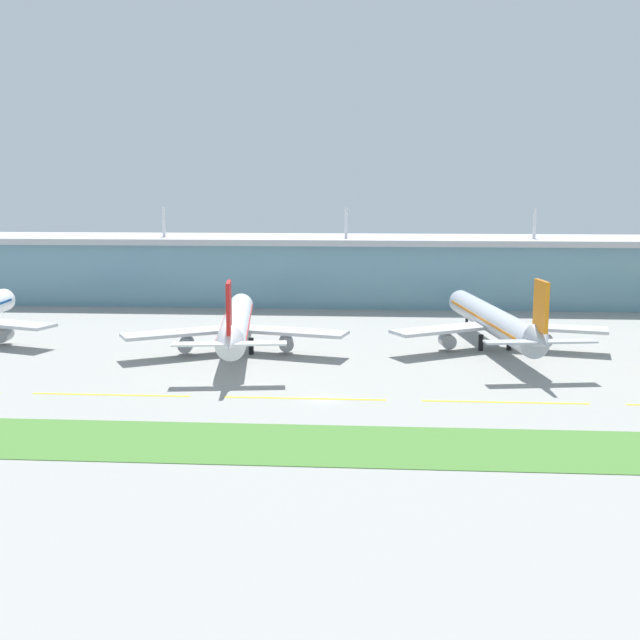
# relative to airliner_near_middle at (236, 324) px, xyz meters

# --- Properties ---
(ground_plane) EXTENTS (600.00, 600.00, 0.00)m
(ground_plane) POSITION_rel_airliner_near_middle_xyz_m (21.13, -36.19, -6.45)
(ground_plane) COLOR gray
(terminal_building) EXTENTS (288.00, 34.00, 29.59)m
(terminal_building) POSITION_rel_airliner_near_middle_xyz_m (21.13, 77.35, 4.05)
(terminal_building) COLOR #6693A8
(terminal_building) RESTS_ON ground
(airliner_near_middle) EXTENTS (48.39, 62.11, 18.90)m
(airliner_near_middle) POSITION_rel_airliner_near_middle_xyz_m (0.00, 0.00, 0.00)
(airliner_near_middle) COLOR white
(airliner_near_middle) RESTS_ON ground
(airliner_far_middle) EXTENTS (48.27, 66.56, 18.90)m
(airliner_far_middle) POSITION_rel_airliner_near_middle_xyz_m (56.53, 8.22, 0.01)
(airliner_far_middle) COLOR #ADB2BC
(airliner_far_middle) RESTS_ON ground
(taxiway_stripe_mid_west) EXTENTS (28.00, 0.70, 0.04)m
(taxiway_stripe_mid_west) POSITION_rel_airliner_near_middle_xyz_m (-15.87, -36.05, -6.43)
(taxiway_stripe_mid_west) COLOR yellow
(taxiway_stripe_mid_west) RESTS_ON ground
(taxiway_stripe_centre) EXTENTS (28.00, 0.70, 0.04)m
(taxiway_stripe_centre) POSITION_rel_airliner_near_middle_xyz_m (18.13, -36.05, -6.43)
(taxiway_stripe_centre) COLOR yellow
(taxiway_stripe_centre) RESTS_ON ground
(taxiway_stripe_mid_east) EXTENTS (28.00, 0.70, 0.04)m
(taxiway_stripe_mid_east) POSITION_rel_airliner_near_middle_xyz_m (52.13, -36.05, -6.43)
(taxiway_stripe_mid_east) COLOR yellow
(taxiway_stripe_mid_east) RESTS_ON ground
(grass_verge) EXTENTS (300.00, 18.00, 0.10)m
(grass_verge) POSITION_rel_airliner_near_middle_xyz_m (21.13, -60.17, -6.40)
(grass_verge) COLOR #477A33
(grass_verge) RESTS_ON ground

